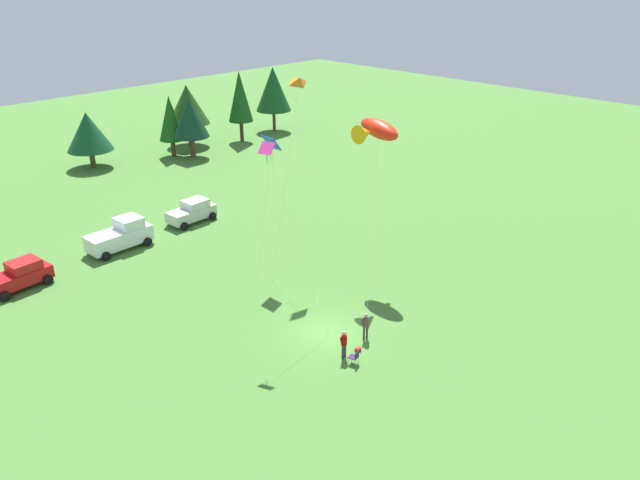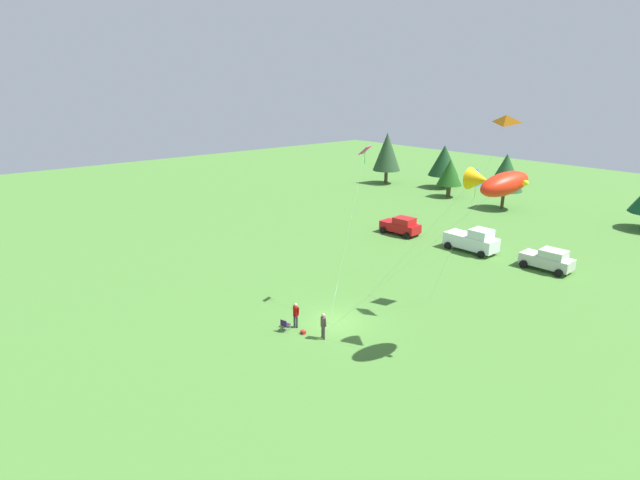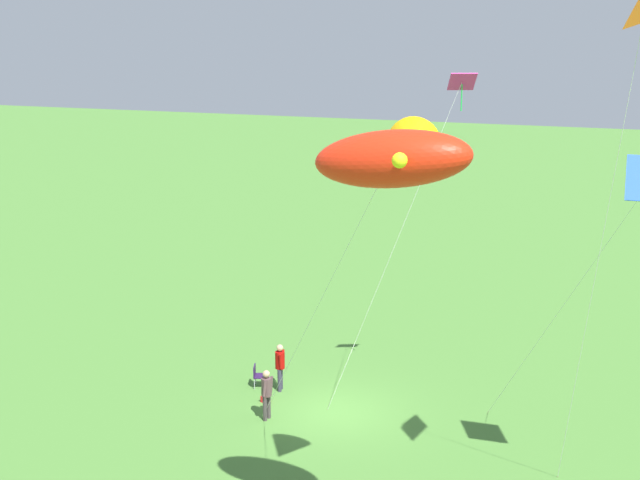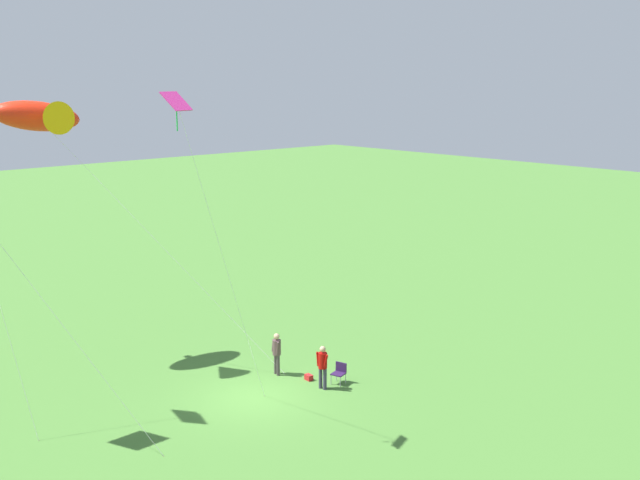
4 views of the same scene
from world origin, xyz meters
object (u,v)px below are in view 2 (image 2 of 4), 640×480
Objects in this scene: car_red_sedan at (401,226)px; kite_delta_orange at (506,119)px; truck_white_pickup at (473,240)px; kite_large_fish at (498,183)px; folding_chair at (285,324)px; kite_diamond_rainbow at (364,157)px; kite_diamond_blue at (474,180)px; person_kite_flyer at (323,324)px; person_spectator at (296,313)px; car_silver_compact at (548,260)px; backpack_on_grass at (303,332)px.

kite_delta_orange is at bearing -37.70° from car_red_sedan.
kite_large_fish is (11.15, -16.04, 9.19)m from truck_white_pickup.
folding_chair is at bearing -121.55° from kite_delta_orange.
kite_diamond_rainbow is at bearing -177.81° from kite_large_fish.
car_red_sedan is 0.44× the size of kite_diamond_blue.
car_red_sedan is (-9.51, 22.34, 0.46)m from folding_chair.
truck_white_pickup is 18.79m from kite_delta_orange.
person_spectator is at bearing 112.28° from person_kite_flyer.
kite_delta_orange is (-2.56, 4.58, 2.96)m from kite_large_fish.
car_silver_compact is 0.39× the size of kite_large_fish.
kite_large_fish is at bearing -69.60° from folding_chair.
person_spectator is 23.50m from car_red_sedan.
person_spectator reaches higher than backpack_on_grass.
car_silver_compact is 19.52m from kite_large_fish.
kite_diamond_rainbow is at bearing -145.42° from kite_delta_orange.
kite_large_fish reaches higher than truck_white_pickup.
person_kite_flyer is at bearing -101.12° from car_silver_compact.
truck_white_pickup reaches higher than folding_chair.
kite_diamond_rainbow reaches higher than person_spectator.
kite_delta_orange is (4.86, 10.49, 12.23)m from person_kite_flyer.
truck_white_pickup is at bearing 124.81° from kite_large_fish.
kite_delta_orange is (7.21, 11.75, 12.77)m from folding_chair.
person_spectator is at bearing -106.56° from car_silver_compact.
backpack_on_grass is at bearing -107.77° from person_spectator.
person_kite_flyer is 11.35m from kite_diamond_rainbow.
person_kite_flyer is 0.18× the size of kite_diamond_blue.
folding_chair is 15.59m from kite_large_fish.
backpack_on_grass is at bearing -69.36° from car_red_sedan.
folding_chair is 0.07× the size of kite_large_fish.
car_silver_compact is 20.37m from kite_diamond_rainbow.
person_spectator is at bearing -87.84° from truck_white_pickup.
person_kite_flyer is 24.19m from car_red_sedan.
kite_diamond_blue reaches higher than person_kite_flyer.
folding_chair is at bearing -146.98° from backpack_on_grass.
kite_delta_orange is at bearing -12.05° from person_kite_flyer.
person_spectator is 0.15× the size of kite_diamond_rainbow.
car_red_sedan reaches higher than person_spectator.
kite_large_fish is 1.13× the size of kite_diamond_blue.
car_silver_compact is at bearing 0.16° from car_red_sedan.
kite_large_fish is at bearing -60.84° from kite_delta_orange.
person_kite_flyer is 2.12× the size of folding_chair.
kite_delta_orange reaches higher than kite_large_fish.
kite_large_fish is (19.28, -15.17, 9.34)m from car_red_sedan.
kite_diamond_blue is (3.98, 11.69, 9.00)m from backpack_on_grass.
folding_chair is at bearing -88.07° from truck_white_pickup.
person_kite_flyer is 0.34× the size of truck_white_pickup.
person_kite_flyer is 0.13× the size of kite_delta_orange.
car_red_sedan reaches higher than backpack_on_grass.
car_red_sedan is 23.31m from kite_delta_orange.
car_red_sedan is at bearing 116.01° from backpack_on_grass.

